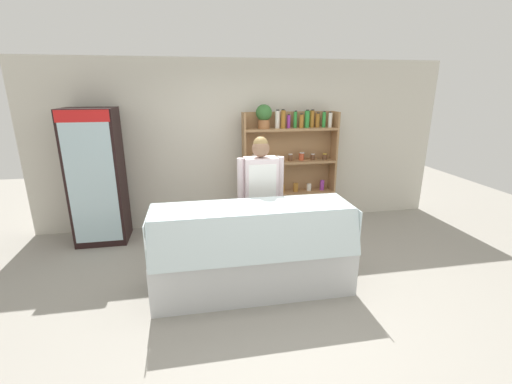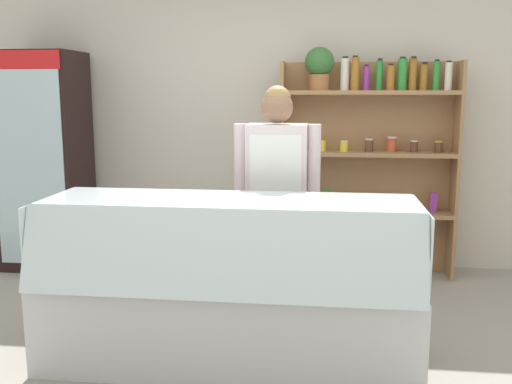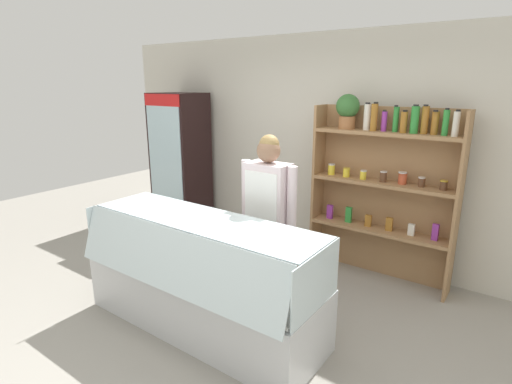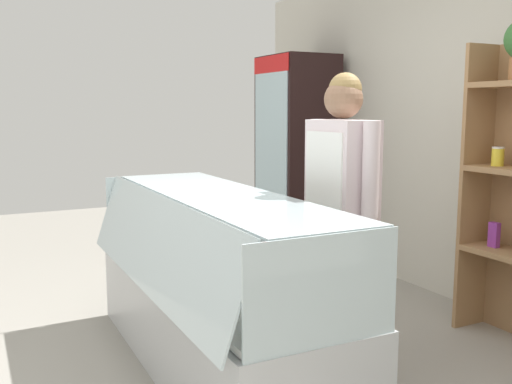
# 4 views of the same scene
# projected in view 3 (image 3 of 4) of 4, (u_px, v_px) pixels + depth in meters

# --- Properties ---
(ground_plane) EXTENTS (12.00, 12.00, 0.00)m
(ground_plane) POSITION_uv_depth(u_px,v_px,m) (226.00, 332.00, 3.52)
(ground_plane) COLOR gray
(back_wall) EXTENTS (6.80, 0.10, 2.70)m
(back_wall) POSITION_uv_depth(u_px,v_px,m) (337.00, 149.00, 4.83)
(back_wall) COLOR beige
(back_wall) RESTS_ON ground
(drinks_fridge) EXTENTS (0.72, 0.59, 1.99)m
(drinks_fridge) POSITION_uv_depth(u_px,v_px,m) (180.00, 163.00, 5.85)
(drinks_fridge) COLOR black
(drinks_fridge) RESTS_ON ground
(shelving_unit) EXTENTS (1.53, 0.29, 2.01)m
(shelving_unit) POSITION_uv_depth(u_px,v_px,m) (380.00, 177.00, 4.28)
(shelving_unit) COLOR #9E754C
(shelving_unit) RESTS_ON ground
(deli_display_case) EXTENTS (2.24, 0.80, 1.01)m
(deli_display_case) POSITION_uv_depth(u_px,v_px,m) (202.00, 294.00, 3.55)
(deli_display_case) COLOR silver
(deli_display_case) RESTS_ON ground
(shop_clerk) EXTENTS (0.61, 0.25, 1.68)m
(shop_clerk) POSITION_uv_depth(u_px,v_px,m) (268.00, 207.00, 3.78)
(shop_clerk) COLOR #383D51
(shop_clerk) RESTS_ON ground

